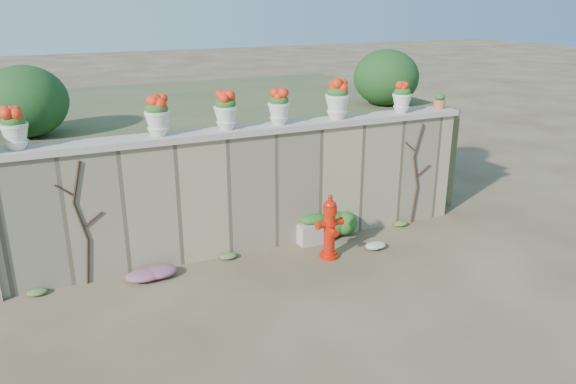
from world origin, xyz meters
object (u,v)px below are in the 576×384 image
planter_box (314,229)px  urn_pot_0 (14,129)px  fire_hydrant (330,227)px  terracotta_pot (440,102)px

planter_box → urn_pot_0: urn_pot_0 is taller
fire_hydrant → urn_pot_0: urn_pot_0 is taller
fire_hydrant → planter_box: fire_hydrant is taller
urn_pot_0 → terracotta_pot: (7.16, -0.00, -0.16)m
fire_hydrant → terracotta_pot: bearing=14.5°
urn_pot_0 → terracotta_pot: size_ratio=2.07×
planter_box → terracotta_pot: size_ratio=2.25×
urn_pot_0 → planter_box: bearing=-3.2°
planter_box → terracotta_pot: 3.37m
planter_box → urn_pot_0: bearing=174.7°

